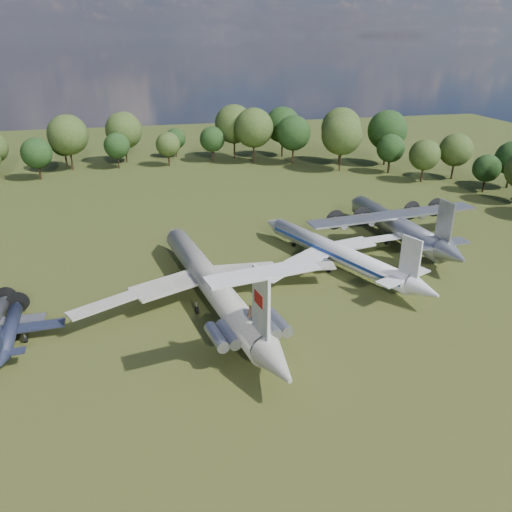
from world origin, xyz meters
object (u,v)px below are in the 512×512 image
object	(u,v)px
il62_airliner	(212,288)
tu104_jet	(336,255)
small_prop_west	(10,334)
person_on_il62	(250,313)
an12_transport	(396,228)

from	to	relation	value
il62_airliner	tu104_jet	bearing A→B (deg)	9.19
il62_airliner	tu104_jet	xyz separation A→B (m)	(20.88, 7.28, -0.41)
small_prop_west	person_on_il62	bearing A→B (deg)	-21.98
il62_airliner	person_on_il62	size ratio (longest dim) A/B	26.39
tu104_jet	person_on_il62	world-z (taller)	person_on_il62
small_prop_west	tu104_jet	bearing A→B (deg)	10.55
tu104_jet	il62_airliner	bearing A→B (deg)	176.32
tu104_jet	small_prop_west	world-z (taller)	tu104_jet
tu104_jet	an12_transport	xyz separation A→B (m)	(14.43, 7.74, 0.41)
tu104_jet	person_on_il62	distance (m)	27.88
tu104_jet	person_on_il62	size ratio (longest dim) A/B	21.41
tu104_jet	small_prop_west	xyz separation A→B (m)	(-45.76, -11.27, -0.75)
tu104_jet	person_on_il62	xyz separation A→B (m)	(-18.55, -20.48, 3.73)
tu104_jet	an12_transport	distance (m)	16.38
tu104_jet	an12_transport	bearing A→B (deg)	5.28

